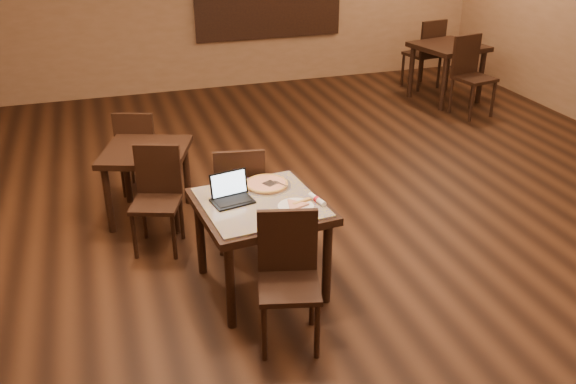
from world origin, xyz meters
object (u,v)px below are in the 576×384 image
object	(u,v)px
pizza_pan	(267,185)
other_table_b_chair_near	(157,192)
chair_main_near	(288,271)
other_table_a_chair_near	(470,71)
other_table_a	(448,54)
laptop	(231,193)
other_table_b	(146,161)
other_table_b_chair_far	(139,148)
tiled_table	(260,213)
other_table_a_chair_far	(427,50)
chair_main_far	(240,192)

from	to	relation	value
pizza_pan	other_table_b_chair_near	bearing A→B (deg)	139.87
chair_main_near	pizza_pan	distance (m)	0.90
chair_main_near	other_table_a_chair_near	size ratio (longest dim) A/B	0.88
pizza_pan	other_table_a	bearing A→B (deg)	43.23
laptop	pizza_pan	size ratio (longest dim) A/B	0.86
other_table_b	other_table_b_chair_far	size ratio (longest dim) A/B	1.06
tiled_table	other_table_a_chair_far	world-z (taller)	other_table_a_chair_far
pizza_pan	other_table_b	xyz separation A→B (m)	(-0.82, 1.20, -0.18)
chair_main_near	other_table_a	bearing A→B (deg)	63.08
chair_main_near	laptop	world-z (taller)	laptop
laptop	other_table_a_chair_far	distance (m)	5.98
other_table_a_chair_far	other_table_b	distance (m)	5.50
chair_main_near	other_table_a_chair_near	distance (m)	5.41
chair_main_far	laptop	distance (m)	0.61
tiled_table	chair_main_far	xyz separation A→B (m)	(-0.01, 0.62, -0.11)
tiled_table	laptop	distance (m)	0.27
chair_main_near	other_table_b_chair_far	bearing A→B (deg)	120.44
other_table_b	other_table_b_chair_near	xyz separation A→B (m)	(0.03, -0.54, -0.07)
laptop	other_table_b_chair_far	bearing A→B (deg)	94.83
chair_main_far	chair_main_near	bearing A→B (deg)	101.38
other_table_a_chair_far	other_table_b	world-z (taller)	other_table_a_chair_far
chair_main_near	other_table_a_chair_far	xyz separation A→B (m)	(3.90, 5.04, 0.07)
pizza_pan	other_table_b_chair_near	distance (m)	1.07
chair_main_near	other_table_a	xyz separation A→B (m)	(3.88, 4.42, 0.16)
chair_main_far	other_table_b_chair_far	distance (m)	1.54
other_table_a	other_table_b_chair_far	world-z (taller)	other_table_b_chair_far
chair_main_far	other_table_a_chair_far	world-z (taller)	other_table_a_chair_far
pizza_pan	chair_main_far	bearing A→B (deg)	109.66
other_table_b_chair_far	other_table_b	bearing A→B (deg)	112.90
other_table_a	other_table_b_chair_near	xyz separation A→B (m)	(-4.57, -2.89, -0.18)
other_table_a	other_table_b_chair_near	distance (m)	5.41
other_table_a_chair_near	other_table_b	size ratio (longest dim) A/B	1.12
other_table_a_chair_near	other_table_b_chair_far	bearing A→B (deg)	-176.75
other_table_a_chair_far	other_table_b_chair_far	xyz separation A→B (m)	(-4.65, -2.45, -0.09)
chair_main_far	other_table_b_chair_far	bearing A→B (deg)	-52.66
chair_main_near	other_table_a_chair_near	world-z (taller)	other_table_a_chair_near
pizza_pan	other_table_a_chair_far	world-z (taller)	other_table_a_chair_far
other_table_a	other_table_a_chair_far	world-z (taller)	other_table_a_chair_far
chair_main_near	other_table_b_chair_near	world-z (taller)	chair_main_near
other_table_a_chair_near	other_table_a	bearing A→B (deg)	77.11
chair_main_far	other_table_b	bearing A→B (deg)	-40.62
pizza_pan	other_table_a	distance (m)	5.19
tiled_table	other_table_a_chair_near	xyz separation A→B (m)	(3.88, 3.17, -0.05)
other_table_b_chair_near	other_table_b_chair_far	bearing A→B (deg)	112.90
tiled_table	chair_main_far	bearing A→B (deg)	85.93
other_table_a	other_table_a_chair_far	xyz separation A→B (m)	(0.02, 0.63, -0.08)
chair_main_near	other_table_a_chair_near	xyz separation A→B (m)	(3.86, 3.79, 0.07)
chair_main_far	other_table_a	size ratio (longest dim) A/B	0.93
other_table_b	pizza_pan	bearing A→B (deg)	-35.78
chair_main_near	pizza_pan	size ratio (longest dim) A/B	2.48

